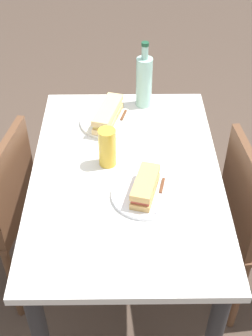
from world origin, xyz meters
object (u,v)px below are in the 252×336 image
(dining_table, at_px, (126,197))
(beer_glass, at_px, (107,147))
(baguette_sandwich_near, at_px, (108,114))
(baguette_sandwich_far, at_px, (145,186))
(plate_far, at_px, (145,195))
(plate_near, at_px, (108,122))
(knife_near, at_px, (121,120))
(water_bottle, at_px, (144,81))
(knife_far, at_px, (161,193))

(dining_table, xyz_separation_m, beer_glass, (-0.05, -0.07, 0.21))
(baguette_sandwich_near, height_order, baguette_sandwich_far, same)
(baguette_sandwich_far, bearing_deg, beer_glass, -143.13)
(dining_table, bearing_deg, plate_far, 26.88)
(dining_table, xyz_separation_m, baguette_sandwich_near, (-0.32, -0.07, 0.18))
(plate_near, bearing_deg, knife_near, 85.25)
(baguette_sandwich_near, distance_m, baguette_sandwich_far, 0.47)
(baguette_sandwich_near, distance_m, water_bottle, 0.23)
(plate_far, xyz_separation_m, water_bottle, (-0.60, 0.02, 0.12))
(knife_near, xyz_separation_m, beer_glass, (0.26, -0.05, 0.06))
(plate_far, xyz_separation_m, beer_glass, (-0.18, -0.14, 0.07))
(water_bottle, relative_size, beer_glass, 1.92)
(dining_table, bearing_deg, knife_near, -176.73)
(baguette_sandwich_near, bearing_deg, knife_near, 85.25)
(knife_near, bearing_deg, baguette_sandwich_far, 10.79)
(plate_near, bearing_deg, plate_far, 17.35)
(water_bottle, bearing_deg, plate_far, -1.72)
(plate_near, distance_m, baguette_sandwich_near, 0.04)
(baguette_sandwich_near, xyz_separation_m, beer_glass, (0.27, 0.00, 0.03))
(baguette_sandwich_near, distance_m, knife_near, 0.06)
(plate_near, distance_m, beer_glass, 0.28)
(plate_far, bearing_deg, knife_near, -169.21)
(dining_table, relative_size, beer_glass, 6.94)
(water_bottle, height_order, beer_glass, water_bottle)
(plate_far, relative_size, water_bottle, 0.80)
(dining_table, height_order, water_bottle, water_bottle)
(plate_near, bearing_deg, knife_far, 23.38)
(plate_near, xyz_separation_m, water_bottle, (-0.15, 0.16, 0.12))
(baguette_sandwich_far, bearing_deg, dining_table, -153.12)
(knife_far, distance_m, water_bottle, 0.61)
(water_bottle, bearing_deg, dining_table, -10.33)
(dining_table, xyz_separation_m, baguette_sandwich_far, (0.13, 0.07, 0.18))
(dining_table, bearing_deg, knife_far, 42.12)
(dining_table, distance_m, plate_far, 0.21)
(knife_near, distance_m, baguette_sandwich_far, 0.45)
(knife_near, distance_m, plate_far, 0.45)
(baguette_sandwich_near, relative_size, beer_glass, 1.52)
(knife_near, bearing_deg, plate_far, 10.79)
(baguette_sandwich_near, relative_size, baguette_sandwich_far, 1.23)
(dining_table, xyz_separation_m, plate_near, (-0.32, -0.07, 0.14))
(knife_near, relative_size, beer_glass, 1.11)
(knife_far, xyz_separation_m, water_bottle, (-0.60, -0.04, 0.10))
(baguette_sandwich_far, bearing_deg, knife_far, 86.65)
(knife_near, bearing_deg, baguette_sandwich_near, -94.75)
(dining_table, bearing_deg, baguette_sandwich_near, -166.96)
(plate_far, distance_m, knife_far, 0.06)
(baguette_sandwich_far, distance_m, water_bottle, 0.60)
(plate_near, bearing_deg, baguette_sandwich_far, 17.35)
(baguette_sandwich_near, xyz_separation_m, knife_far, (0.45, 0.20, -0.03))
(plate_far, distance_m, beer_glass, 0.24)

